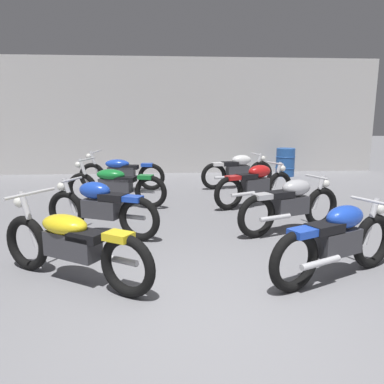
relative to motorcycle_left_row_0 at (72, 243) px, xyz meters
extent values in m
plane|color=gray|center=(1.51, -0.98, -0.45)|extent=(60.00, 60.00, 0.00)
cube|color=#BCBAB7|center=(1.51, 8.20, 1.35)|extent=(12.91, 0.24, 3.60)
torus|color=black|center=(-0.62, 0.39, -0.12)|extent=(0.62, 0.45, 0.67)
torus|color=black|center=(0.64, -0.41, -0.12)|extent=(0.62, 0.45, 0.67)
cylinder|color=silver|center=(-0.55, 0.35, 0.19)|extent=(0.27, 0.21, 0.66)
cube|color=#38383D|center=(0.01, -0.01, -0.02)|extent=(0.69, 0.56, 0.28)
ellipsoid|color=yellow|center=(-0.07, 0.05, 0.20)|extent=(0.68, 0.59, 0.22)
cube|color=black|center=(0.20, -0.13, 0.12)|extent=(0.47, 0.42, 0.10)
cube|color=yellow|center=(0.56, -0.36, 0.18)|extent=(0.34, 0.32, 0.08)
cylinder|color=silver|center=(-0.50, 0.32, 0.50)|extent=(0.40, 0.59, 0.04)
sphere|color=white|center=(-0.67, 0.43, 0.38)|extent=(0.14, 0.14, 0.14)
cylinder|color=silver|center=(0.50, -0.17, -0.14)|extent=(0.50, 0.35, 0.07)
torus|color=black|center=(-0.52, 1.91, -0.12)|extent=(0.65, 0.38, 0.67)
torus|color=black|center=(0.66, 1.37, -0.12)|extent=(0.65, 0.38, 0.67)
cylinder|color=silver|center=(-0.45, 1.88, 0.14)|extent=(0.25, 0.17, 0.56)
cube|color=#38383D|center=(0.07, 1.64, -0.02)|extent=(0.62, 0.46, 0.28)
ellipsoid|color=blue|center=(-0.02, 1.68, 0.26)|extent=(0.59, 0.47, 0.26)
cube|color=black|center=(0.27, 1.55, 0.18)|extent=(0.46, 0.39, 0.10)
cube|color=blue|center=(0.57, 1.41, 0.18)|extent=(0.34, 0.30, 0.08)
cylinder|color=silver|center=(-0.40, 1.85, 0.40)|extent=(0.23, 0.45, 0.04)
sphere|color=white|center=(-0.58, 1.94, 0.28)|extent=(0.14, 0.14, 0.14)
cylinder|color=silver|center=(0.49, 1.59, -0.14)|extent=(0.53, 0.29, 0.07)
torus|color=black|center=(-0.66, 3.82, -0.12)|extent=(0.67, 0.31, 0.67)
torus|color=black|center=(0.77, 3.36, -0.12)|extent=(0.67, 0.31, 0.67)
cylinder|color=silver|center=(-0.58, 3.79, 0.19)|extent=(0.28, 0.15, 0.66)
cube|color=#38383D|center=(0.06, 3.59, -0.02)|extent=(0.70, 0.43, 0.28)
ellipsoid|color=#197F33|center=(-0.04, 3.62, 0.20)|extent=(0.67, 0.49, 0.22)
cube|color=black|center=(0.27, 3.52, 0.12)|extent=(0.45, 0.35, 0.10)
cube|color=#197F33|center=(0.68, 3.39, 0.18)|extent=(0.33, 0.28, 0.08)
cylinder|color=silver|center=(-0.52, 3.77, 0.50)|extent=(0.24, 0.66, 0.04)
sphere|color=white|center=(-0.71, 3.83, 0.38)|extent=(0.14, 0.14, 0.14)
cylinder|color=silver|center=(0.57, 3.56, -0.14)|extent=(0.55, 0.23, 0.07)
torus|color=black|center=(-0.75, 5.48, -0.12)|extent=(0.68, 0.21, 0.67)
torus|color=black|center=(0.74, 5.25, -0.12)|extent=(0.68, 0.21, 0.67)
cylinder|color=silver|center=(-0.67, 5.47, 0.19)|extent=(0.28, 0.11, 0.66)
cube|color=#38383D|center=(-0.01, 5.37, -0.02)|extent=(0.69, 0.34, 0.28)
ellipsoid|color=blue|center=(-0.10, 5.38, 0.20)|extent=(0.64, 0.41, 0.22)
cube|color=black|center=(0.21, 5.33, 0.12)|extent=(0.43, 0.30, 0.10)
cube|color=blue|center=(0.64, 5.26, 0.18)|extent=(0.31, 0.24, 0.08)
cylinder|color=silver|center=(-0.61, 5.46, 0.50)|extent=(0.14, 0.68, 0.04)
sphere|color=white|center=(-0.81, 5.49, 0.38)|extent=(0.14, 0.14, 0.14)
cylinder|color=silver|center=(0.51, 5.42, -0.14)|extent=(0.55, 0.15, 0.07)
torus|color=black|center=(3.55, 0.14, -0.12)|extent=(0.65, 0.39, 0.67)
torus|color=black|center=(2.37, -0.42, -0.12)|extent=(0.65, 0.39, 0.67)
cylinder|color=silver|center=(3.48, 0.10, 0.14)|extent=(0.25, 0.17, 0.56)
cube|color=#38383D|center=(2.96, -0.14, -0.02)|extent=(0.62, 0.46, 0.28)
ellipsoid|color=blue|center=(3.05, -0.10, 0.26)|extent=(0.59, 0.48, 0.26)
cube|color=black|center=(2.76, -0.24, 0.18)|extent=(0.46, 0.39, 0.10)
cube|color=blue|center=(2.46, -0.38, 0.18)|extent=(0.34, 0.30, 0.08)
cylinder|color=silver|center=(3.42, 0.08, 0.40)|extent=(0.24, 0.45, 0.04)
sphere|color=white|center=(3.60, 0.16, 0.28)|extent=(0.14, 0.14, 0.14)
cylinder|color=silver|center=(2.66, -0.43, -0.14)|extent=(0.53, 0.30, 0.07)
torus|color=black|center=(3.63, 1.86, -0.12)|extent=(0.66, 0.35, 0.67)
torus|color=black|center=(2.42, 1.38, -0.12)|extent=(0.66, 0.35, 0.67)
cylinder|color=silver|center=(3.56, 1.83, 0.14)|extent=(0.25, 0.15, 0.56)
cube|color=#38383D|center=(3.03, 1.62, -0.02)|extent=(0.62, 0.43, 0.28)
ellipsoid|color=#B7B7BC|center=(3.12, 1.65, 0.26)|extent=(0.59, 0.45, 0.26)
cube|color=black|center=(2.82, 1.54, 0.18)|extent=(0.46, 0.37, 0.10)
cube|color=#B7B7BC|center=(2.51, 1.42, 0.18)|extent=(0.33, 0.29, 0.08)
cylinder|color=silver|center=(3.50, 1.81, 0.40)|extent=(0.21, 0.46, 0.04)
sphere|color=white|center=(3.69, 1.88, 0.28)|extent=(0.14, 0.14, 0.14)
cylinder|color=silver|center=(2.70, 1.35, -0.14)|extent=(0.54, 0.27, 0.07)
torus|color=black|center=(3.48, 3.66, -0.12)|extent=(0.65, 0.38, 0.67)
torus|color=black|center=(2.30, 3.12, -0.12)|extent=(0.65, 0.38, 0.67)
cylinder|color=silver|center=(3.41, 3.63, 0.14)|extent=(0.25, 0.17, 0.56)
cube|color=#38383D|center=(2.89, 3.39, -0.02)|extent=(0.62, 0.46, 0.28)
ellipsoid|color=red|center=(2.98, 3.43, 0.26)|extent=(0.59, 0.47, 0.26)
cube|color=black|center=(2.69, 3.30, 0.18)|extent=(0.46, 0.39, 0.10)
cube|color=red|center=(2.39, 3.16, 0.18)|extent=(0.34, 0.30, 0.08)
cylinder|color=silver|center=(3.35, 3.60, 0.40)|extent=(0.23, 0.45, 0.04)
sphere|color=white|center=(3.54, 3.69, 0.28)|extent=(0.14, 0.14, 0.14)
cylinder|color=silver|center=(2.58, 3.10, -0.14)|extent=(0.53, 0.29, 0.07)
torus|color=black|center=(3.56, 5.54, -0.12)|extent=(0.68, 0.26, 0.67)
torus|color=black|center=(2.29, 5.24, -0.12)|extent=(0.68, 0.26, 0.67)
cylinder|color=silver|center=(3.48, 5.52, 0.14)|extent=(0.25, 0.12, 0.56)
cube|color=#38383D|center=(2.93, 5.39, -0.02)|extent=(0.61, 0.36, 0.28)
ellipsoid|color=white|center=(3.02, 5.41, 0.26)|extent=(0.57, 0.39, 0.26)
cube|color=black|center=(2.71, 5.34, 0.18)|extent=(0.44, 0.33, 0.10)
cube|color=white|center=(2.39, 5.26, 0.18)|extent=(0.32, 0.26, 0.08)
cylinder|color=silver|center=(3.42, 5.51, 0.40)|extent=(0.14, 0.48, 0.04)
sphere|color=white|center=(3.62, 5.55, 0.28)|extent=(0.14, 0.14, 0.14)
cylinder|color=silver|center=(2.57, 5.17, -0.14)|extent=(0.55, 0.19, 0.07)
cylinder|color=#23519E|center=(4.77, 7.21, -0.03)|extent=(0.56, 0.56, 0.85)
torus|color=#23519E|center=(4.77, 7.21, 0.14)|extent=(0.59, 0.59, 0.03)
torus|color=#23519E|center=(4.77, 7.21, -0.20)|extent=(0.59, 0.59, 0.03)
camera|label=1|loc=(1.01, -4.07, 1.38)|focal=35.44mm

